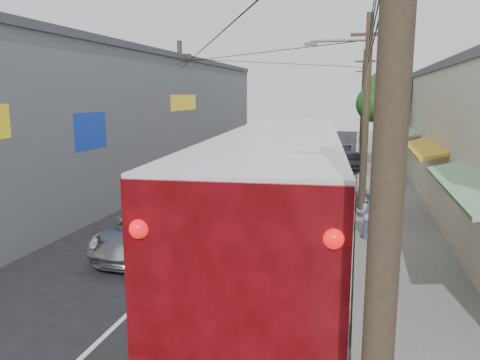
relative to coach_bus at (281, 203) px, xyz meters
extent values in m
cube|color=slate|center=(3.51, 13.73, -2.01)|extent=(3.00, 80.00, 0.12)
cube|color=beige|center=(8.01, 15.73, 0.93)|extent=(6.00, 40.00, 6.00)
cube|color=#4C4C51|center=(8.01, 15.73, 4.03)|extent=(6.20, 40.00, 0.30)
cube|color=#19731F|center=(4.71, -0.27, 0.83)|extent=(1.39, 6.00, 0.46)
cube|color=#C96D17|center=(4.71, 7.73, 0.83)|extent=(1.39, 6.00, 0.46)
cube|color=#19731F|center=(4.71, 15.73, 0.83)|extent=(1.39, 6.00, 0.46)
cube|color=#C96D17|center=(4.71, 23.73, 0.83)|extent=(1.39, 6.00, 0.46)
cube|color=#19731F|center=(4.71, 31.73, 0.83)|extent=(1.39, 6.00, 0.46)
cube|color=gray|center=(-11.49, 11.73, 1.43)|extent=(7.00, 36.00, 7.00)
cube|color=#4C4C51|center=(-11.49, 11.73, 5.03)|extent=(7.20, 36.00, 0.30)
cube|color=#1433A5|center=(-8.04, 3.73, 1.53)|extent=(0.12, 2.20, 1.40)
cube|color=yellow|center=(-8.04, 13.73, 2.43)|extent=(0.12, 4.00, 0.90)
cylinder|color=#473828|center=(2.21, -8.27, 1.93)|extent=(0.28, 0.28, 8.00)
cylinder|color=#473828|center=(2.21, 6.73, 1.93)|extent=(0.28, 0.28, 8.00)
cube|color=#473828|center=(2.21, 6.73, 5.13)|extent=(1.40, 0.12, 0.12)
cylinder|color=#473828|center=(2.21, 21.73, 1.93)|extent=(0.28, 0.28, 8.00)
cube|color=#473828|center=(2.21, 21.73, 5.13)|extent=(1.40, 0.12, 0.12)
cylinder|color=#473828|center=(2.21, 36.73, 1.93)|extent=(0.28, 0.28, 8.00)
cube|color=#473828|center=(2.21, 36.73, 5.13)|extent=(1.40, 0.12, 0.12)
cylinder|color=#473828|center=(-8.19, 13.73, 1.93)|extent=(0.28, 0.28, 8.00)
cube|color=#473828|center=(-8.19, 13.73, 5.13)|extent=(1.40, 0.12, 0.12)
cylinder|color=#59595E|center=(1.11, 6.73, 4.93)|extent=(2.20, 0.10, 0.10)
cube|color=#59595E|center=(0.01, 6.73, 4.83)|extent=(0.50, 0.18, 0.12)
cylinder|color=#3F2B19|center=(3.81, 19.73, -0.07)|extent=(0.44, 0.44, 4.00)
sphere|color=#154512|center=(3.81, 19.73, 2.73)|extent=(3.60, 3.60, 3.60)
sphere|color=#154512|center=(4.81, 20.33, 2.13)|extent=(2.60, 2.60, 2.60)
sphere|color=#154512|center=(2.91, 19.33, 2.33)|extent=(2.40, 2.40, 2.40)
sphere|color=#154512|center=(4.21, 18.73, 3.13)|extent=(2.20, 2.20, 2.20)
sphere|color=#154512|center=(3.51, 20.63, 2.93)|extent=(2.00, 2.00, 2.00)
cube|color=white|center=(0.01, -0.12, -0.76)|extent=(3.89, 13.86, 2.17)
cube|color=black|center=(-0.03, 0.45, 0.84)|extent=(3.74, 11.59, 1.14)
cube|color=white|center=(0.01, -0.12, 1.64)|extent=(3.89, 13.86, 0.57)
cube|color=maroon|center=(0.53, -6.96, 0.21)|extent=(2.83, 0.31, 3.31)
sphere|color=red|center=(-0.66, -7.09, 1.24)|extent=(0.25, 0.25, 0.25)
sphere|color=red|center=(1.73, -6.90, 1.24)|extent=(0.25, 0.25, 0.25)
cylinder|color=black|center=(-1.05, -5.00, -1.50)|extent=(0.43, 1.16, 1.14)
cylinder|color=black|center=(1.80, -4.78, -1.50)|extent=(0.43, 1.16, 1.14)
cylinder|color=black|center=(-1.67, 3.19, -1.50)|extent=(0.43, 1.16, 1.14)
cylinder|color=black|center=(1.17, 3.40, -1.50)|extent=(0.43, 1.16, 1.14)
cylinder|color=black|center=(-1.81, 4.89, -1.50)|extent=(0.43, 1.16, 1.14)
cylinder|color=black|center=(1.04, 5.11, -1.50)|extent=(0.43, 1.16, 1.14)
imported|color=silver|center=(-4.39, 1.07, -1.38)|extent=(2.32, 4.97, 1.38)
imported|color=#9899A0|center=(0.81, 10.68, -1.27)|extent=(2.81, 5.71, 1.60)
imported|color=#232327|center=(1.61, 19.22, -1.41)|extent=(1.97, 3.98, 1.30)
imported|color=black|center=(0.81, 22.61, -1.41)|extent=(1.56, 4.05, 1.32)
imported|color=#C1667F|center=(3.44, 7.58, -1.07)|extent=(0.65, 0.43, 1.75)
imported|color=#93A5D7|center=(2.41, 3.77, -1.09)|extent=(0.86, 0.68, 1.71)
camera|label=1|loc=(1.95, -12.25, 2.90)|focal=35.00mm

